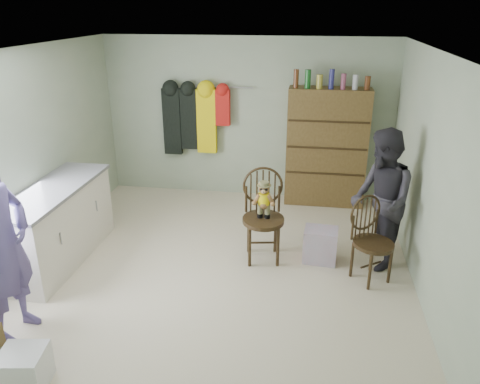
% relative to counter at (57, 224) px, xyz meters
% --- Properties ---
extents(ground_plane, '(5.00, 5.00, 0.00)m').
position_rel_counter_xyz_m(ground_plane, '(1.95, 0.00, -0.47)').
color(ground_plane, beige).
rests_on(ground_plane, ground).
extents(room_walls, '(5.00, 5.00, 5.00)m').
position_rel_counter_xyz_m(room_walls, '(1.95, 0.53, 1.11)').
color(room_walls, '#A6B396').
rests_on(room_walls, ground).
extents(counter, '(0.64, 1.86, 0.94)m').
position_rel_counter_xyz_m(counter, '(0.00, 0.00, 0.00)').
color(counter, silver).
rests_on(counter, ground).
extents(plastic_tub, '(0.41, 0.39, 0.34)m').
position_rel_counter_xyz_m(plastic_tub, '(0.76, -1.98, -0.30)').
color(plastic_tub, white).
rests_on(plastic_tub, ground).
extents(chair_front, '(0.58, 0.58, 1.13)m').
position_rel_counter_xyz_m(chair_front, '(2.44, 0.44, 0.18)').
color(chair_front, '#362613').
rests_on(chair_front, ground).
extents(chair_far, '(0.61, 0.61, 0.98)m').
position_rel_counter_xyz_m(chair_far, '(3.68, 0.16, 0.06)').
color(chair_far, '#362613').
rests_on(chair_far, ground).
extents(striped_bag, '(0.42, 0.34, 0.42)m').
position_rel_counter_xyz_m(striped_bag, '(3.15, 0.46, -0.26)').
color(striped_bag, '#E5727E').
rests_on(striped_bag, ground).
extents(person_left, '(0.47, 0.69, 1.83)m').
position_rel_counter_xyz_m(person_left, '(0.29, -1.35, 0.44)').
color(person_left, '#5C4F91').
rests_on(person_left, ground).
extents(person_right, '(0.77, 0.91, 1.66)m').
position_rel_counter_xyz_m(person_right, '(3.80, 0.50, 0.36)').
color(person_right, '#2D2B33').
rests_on(person_right, ground).
extents(dresser, '(1.20, 0.39, 2.08)m').
position_rel_counter_xyz_m(dresser, '(3.20, 2.30, 0.44)').
color(dresser, brown).
rests_on(dresser, ground).
extents(coat_rack, '(1.42, 0.12, 1.09)m').
position_rel_counter_xyz_m(coat_rack, '(1.12, 2.38, 0.78)').
color(coat_rack, '#99999E').
rests_on(coat_rack, ground).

